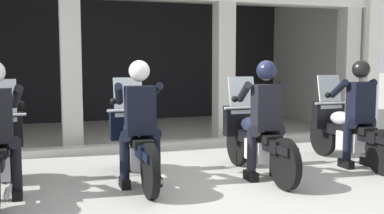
{
  "coord_description": "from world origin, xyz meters",
  "views": [
    {
      "loc": [
        -2.01,
        -5.72,
        1.58
      ],
      "look_at": [
        0.0,
        0.19,
        0.94
      ],
      "focal_mm": 42.46,
      "sensor_mm": 36.0,
      "label": 1
    }
  ],
  "objects_px": {
    "police_officer_center_right": "(265,109)",
    "motorcycle_far_right": "(346,131)",
    "police_officer_far_right": "(359,104)",
    "motorcycle_center_left": "(135,143)",
    "police_officer_center_left": "(139,112)",
    "motorcycle_center_right": "(255,139)"
  },
  "relations": [
    {
      "from": "police_officer_center_right",
      "to": "motorcycle_far_right",
      "type": "xyz_separation_m",
      "value": [
        1.65,
        0.47,
        -0.44
      ]
    },
    {
      "from": "motorcycle_center_left",
      "to": "police_officer_far_right",
      "type": "bearing_deg",
      "value": -10.22
    },
    {
      "from": "police_officer_center_right",
      "to": "police_officer_center_left",
      "type": "bearing_deg",
      "value": 168.25
    },
    {
      "from": "motorcycle_center_left",
      "to": "motorcycle_center_right",
      "type": "bearing_deg",
      "value": -11.8
    },
    {
      "from": "police_officer_center_left",
      "to": "police_officer_far_right",
      "type": "xyz_separation_m",
      "value": [
        3.3,
        0.0,
        0.0
      ]
    },
    {
      "from": "police_officer_center_right",
      "to": "police_officer_far_right",
      "type": "bearing_deg",
      "value": 1.26
    },
    {
      "from": "motorcycle_center_left",
      "to": "police_officer_center_right",
      "type": "height_order",
      "value": "police_officer_center_right"
    },
    {
      "from": "motorcycle_center_left",
      "to": "police_officer_center_right",
      "type": "relative_size",
      "value": 1.29
    },
    {
      "from": "motorcycle_center_left",
      "to": "motorcycle_center_right",
      "type": "height_order",
      "value": "same"
    },
    {
      "from": "motorcycle_center_left",
      "to": "police_officer_center_right",
      "type": "bearing_deg",
      "value": -21.28
    },
    {
      "from": "police_officer_center_left",
      "to": "motorcycle_far_right",
      "type": "distance_m",
      "value": 3.34
    },
    {
      "from": "police_officer_center_left",
      "to": "motorcycle_far_right",
      "type": "relative_size",
      "value": 0.78
    },
    {
      "from": "motorcycle_center_left",
      "to": "police_officer_center_left",
      "type": "height_order",
      "value": "police_officer_center_left"
    },
    {
      "from": "police_officer_center_left",
      "to": "police_officer_center_right",
      "type": "relative_size",
      "value": 1.0
    },
    {
      "from": "motorcycle_far_right",
      "to": "motorcycle_center_right",
      "type": "bearing_deg",
      "value": -179.91
    },
    {
      "from": "motorcycle_center_right",
      "to": "motorcycle_far_right",
      "type": "relative_size",
      "value": 1.0
    },
    {
      "from": "motorcycle_center_right",
      "to": "police_officer_far_right",
      "type": "relative_size",
      "value": 1.29
    },
    {
      "from": "police_officer_center_left",
      "to": "police_officer_far_right",
      "type": "height_order",
      "value": "same"
    },
    {
      "from": "police_officer_center_left",
      "to": "motorcycle_center_right",
      "type": "xyz_separation_m",
      "value": [
        1.65,
        0.1,
        -0.44
      ]
    },
    {
      "from": "motorcycle_far_right",
      "to": "motorcycle_center_left",
      "type": "bearing_deg",
      "value": 173.58
    },
    {
      "from": "police_officer_center_left",
      "to": "motorcycle_center_right",
      "type": "distance_m",
      "value": 1.71
    },
    {
      "from": "motorcycle_center_left",
      "to": "police_officer_center_right",
      "type": "distance_m",
      "value": 1.77
    }
  ]
}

